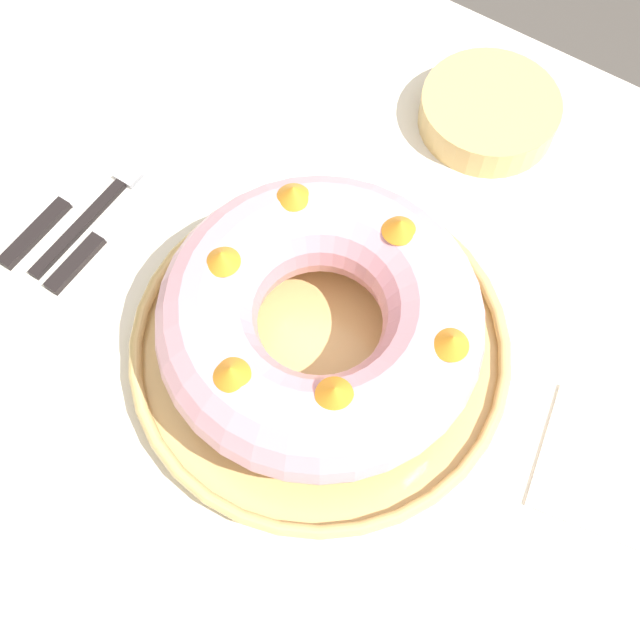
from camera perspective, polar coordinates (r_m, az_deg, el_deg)
name	(u,v)px	position (r m, az deg, el deg)	size (l,w,h in m)	color
ground_plane	(306,512)	(1.42, -1.05, -14.43)	(8.00, 8.00, 0.00)	#4C4742
dining_table	(296,387)	(0.78, -1.85, -5.14)	(1.51, 0.97, 0.75)	silver
serving_dish	(320,346)	(0.69, 0.00, -2.02)	(0.35, 0.35, 0.03)	tan
bundt_cake	(320,320)	(0.64, 0.00, 0.02)	(0.28, 0.28, 0.10)	#E09EAD
fork	(105,200)	(0.82, -16.04, 8.78)	(0.02, 0.19, 0.01)	black
serving_knife	(63,204)	(0.82, -18.98, 8.32)	(0.02, 0.20, 0.01)	black
cake_knife	(98,240)	(0.79, -16.57, 5.90)	(0.02, 0.16, 0.01)	black
side_bowl	(489,112)	(0.86, 12.73, 15.21)	(0.15, 0.15, 0.04)	tan
napkin	(638,479)	(0.72, 23.06, -11.10)	(0.17, 0.12, 0.00)	white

